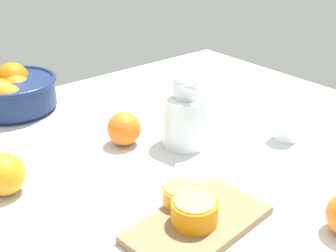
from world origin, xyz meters
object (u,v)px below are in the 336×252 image
(fruit_bowl, at_px, (12,92))
(loose_orange_0, at_px, (124,129))
(cutting_board, at_px, (198,224))
(orange_half_1, at_px, (194,211))
(juice_pitcher, at_px, (186,120))
(loose_orange_1, at_px, (4,174))
(orange_half_0, at_px, (181,195))
(juice_glass, at_px, (288,124))

(fruit_bowl, xyz_separation_m, loose_orange_0, (0.12, -0.35, -0.01))
(cutting_board, xyz_separation_m, orange_half_1, (-0.01, 0.00, 0.03))
(juice_pitcher, relative_size, orange_half_1, 2.14)
(loose_orange_1, bearing_deg, loose_orange_0, 3.97)
(loose_orange_0, bearing_deg, orange_half_1, -104.13)
(orange_half_1, xyz_separation_m, loose_orange_0, (0.08, 0.33, 0.00))
(fruit_bowl, xyz_separation_m, loose_orange_1, (-0.17, -0.37, -0.01))
(orange_half_0, relative_size, loose_orange_1, 0.83)
(juice_pitcher, bearing_deg, cutting_board, -127.21)
(juice_pitcher, bearing_deg, fruit_bowl, 117.78)
(loose_orange_1, bearing_deg, juice_pitcher, -9.55)
(cutting_board, height_order, loose_orange_0, loose_orange_0)
(juice_pitcher, relative_size, loose_orange_0, 2.18)
(orange_half_0, distance_m, orange_half_1, 0.06)
(fruit_bowl, height_order, cutting_board, fruit_bowl)
(cutting_board, height_order, orange_half_1, orange_half_1)
(loose_orange_0, bearing_deg, juice_glass, -35.37)
(fruit_bowl, distance_m, cutting_board, 0.69)
(loose_orange_0, bearing_deg, orange_half_0, -103.01)
(cutting_board, bearing_deg, loose_orange_1, 124.29)
(loose_orange_0, bearing_deg, fruit_bowl, 108.87)
(juice_pitcher, distance_m, juice_glass, 0.24)
(fruit_bowl, relative_size, orange_half_0, 3.53)
(orange_half_0, bearing_deg, loose_orange_0, 76.99)
(orange_half_0, height_order, loose_orange_1, loose_orange_1)
(juice_glass, distance_m, loose_orange_1, 0.63)
(orange_half_1, relative_size, loose_orange_1, 0.98)
(cutting_board, height_order, orange_half_0, orange_half_0)
(fruit_bowl, bearing_deg, loose_orange_1, -114.09)
(juice_glass, xyz_separation_m, orange_half_1, (-0.40, -0.11, -0.00))
(juice_pitcher, relative_size, orange_half_0, 2.53)
(loose_orange_0, distance_m, loose_orange_1, 0.29)
(orange_half_1, distance_m, loose_orange_0, 0.34)
(fruit_bowl, height_order, loose_orange_1, fruit_bowl)
(fruit_bowl, xyz_separation_m, juice_pitcher, (0.23, -0.44, 0.01))
(loose_orange_0, bearing_deg, cutting_board, -102.69)
(juice_glass, height_order, orange_half_0, juice_glass)
(juice_pitcher, xyz_separation_m, orange_half_0, (-0.17, -0.19, -0.03))
(orange_half_0, xyz_separation_m, orange_half_1, (-0.02, -0.06, 0.01))
(juice_pitcher, height_order, orange_half_0, juice_pitcher)
(fruit_bowl, distance_m, loose_orange_0, 0.37)
(fruit_bowl, relative_size, juice_pitcher, 1.40)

